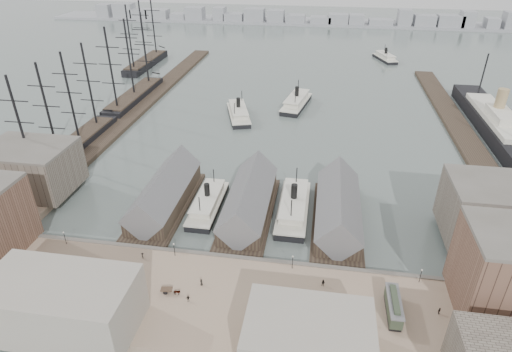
% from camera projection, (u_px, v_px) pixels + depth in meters
% --- Properties ---
extents(ground, '(900.00, 900.00, 0.00)m').
position_uv_depth(ground, '(238.00, 250.00, 114.09)').
color(ground, '#4F5B58').
rests_on(ground, ground).
extents(quay, '(180.00, 30.00, 2.00)m').
position_uv_depth(quay, '(221.00, 303.00, 96.43)').
color(quay, gray).
rests_on(quay, ground).
extents(seawall, '(180.00, 1.20, 2.30)m').
position_uv_depth(seawall, '(234.00, 260.00, 109.06)').
color(seawall, '#59544C').
rests_on(seawall, ground).
extents(west_wharf, '(10.00, 220.00, 1.60)m').
position_uv_depth(west_wharf, '(142.00, 105.00, 209.01)').
color(west_wharf, '#2D231C').
rests_on(west_wharf, ground).
extents(east_wharf, '(10.00, 180.00, 1.60)m').
position_uv_depth(east_wharf, '(461.00, 132.00, 180.15)').
color(east_wharf, '#2D231C').
rests_on(east_wharf, ground).
extents(ferry_shed_west, '(14.00, 42.00, 12.60)m').
position_uv_depth(ferry_shed_west, '(165.00, 194.00, 129.91)').
color(ferry_shed_west, '#2D231C').
rests_on(ferry_shed_west, ground).
extents(ferry_shed_center, '(14.00, 42.00, 12.60)m').
position_uv_depth(ferry_shed_center, '(249.00, 202.00, 126.30)').
color(ferry_shed_center, '#2D231C').
rests_on(ferry_shed_center, ground).
extents(ferry_shed_east, '(14.00, 42.00, 12.60)m').
position_uv_depth(ferry_shed_east, '(338.00, 209.00, 122.69)').
color(ferry_shed_east, '#2D231C').
rests_on(ferry_shed_east, ground).
extents(warehouse_west_back, '(26.00, 20.00, 14.00)m').
position_uv_depth(warehouse_west_back, '(31.00, 169.00, 134.83)').
color(warehouse_west_back, '#60564C').
rests_on(warehouse_west_back, west_land).
extents(warehouse_east_back, '(28.00, 20.00, 15.00)m').
position_uv_depth(warehouse_east_back, '(501.00, 212.00, 112.84)').
color(warehouse_east_back, '#60564C').
rests_on(warehouse_east_back, east_land).
extents(street_bldg_center, '(24.00, 16.00, 10.00)m').
position_uv_depth(street_bldg_center, '(308.00, 340.00, 80.38)').
color(street_bldg_center, gray).
rests_on(street_bldg_center, quay).
extents(street_bldg_west, '(30.00, 16.00, 12.00)m').
position_uv_depth(street_bldg_west, '(62.00, 304.00, 86.83)').
color(street_bldg_west, gray).
rests_on(street_bldg_west, quay).
extents(lamp_post_far_w, '(0.44, 0.44, 3.92)m').
position_uv_depth(lamp_post_far_w, '(64.00, 235.00, 112.00)').
color(lamp_post_far_w, black).
rests_on(lamp_post_far_w, quay).
extents(lamp_post_near_w, '(0.44, 0.44, 3.92)m').
position_uv_depth(lamp_post_near_w, '(174.00, 247.00, 107.84)').
color(lamp_post_near_w, black).
rests_on(lamp_post_near_w, quay).
extents(lamp_post_near_e, '(0.44, 0.44, 3.92)m').
position_uv_depth(lamp_post_near_e, '(293.00, 260.00, 103.67)').
color(lamp_post_near_e, black).
rests_on(lamp_post_near_e, quay).
extents(lamp_post_far_e, '(0.44, 0.44, 3.92)m').
position_uv_depth(lamp_post_far_e, '(421.00, 273.00, 99.51)').
color(lamp_post_far_e, black).
rests_on(lamp_post_far_e, quay).
extents(far_shore, '(500.00, 40.00, 15.72)m').
position_uv_depth(far_shore, '(306.00, 20.00, 399.37)').
color(far_shore, gray).
rests_on(far_shore, ground).
extents(ferry_docked_west, '(7.71, 25.69, 9.18)m').
position_uv_depth(ferry_docked_west, '(208.00, 202.00, 130.46)').
color(ferry_docked_west, black).
rests_on(ferry_docked_west, ground).
extents(ferry_docked_east, '(8.75, 29.17, 10.42)m').
position_uv_depth(ferry_docked_east, '(293.00, 206.00, 128.26)').
color(ferry_docked_east, black).
rests_on(ferry_docked_east, ground).
extents(ferry_open_near, '(16.29, 28.98, 9.91)m').
position_uv_depth(ferry_open_near, '(239.00, 113.00, 195.46)').
color(ferry_open_near, black).
rests_on(ferry_open_near, ground).
extents(ferry_open_mid, '(14.02, 30.80, 10.61)m').
position_uv_depth(ferry_open_mid, '(296.00, 102.00, 207.76)').
color(ferry_open_mid, black).
rests_on(ferry_open_mid, ground).
extents(ferry_open_far, '(15.07, 25.61, 8.77)m').
position_uv_depth(ferry_open_far, '(385.00, 57.00, 284.59)').
color(ferry_open_far, black).
rests_on(ferry_open_far, ground).
extents(sailing_ship_near, '(9.05, 62.37, 37.22)m').
position_uv_depth(sailing_ship_near, '(70.00, 148.00, 162.30)').
color(sailing_ship_near, black).
rests_on(sailing_ship_near, ground).
extents(sailing_ship_mid, '(9.63, 55.62, 39.58)m').
position_uv_depth(sailing_ship_mid, '(135.00, 95.00, 215.02)').
color(sailing_ship_mid, black).
rests_on(sailing_ship_mid, ground).
extents(sailing_ship_far, '(9.59, 53.27, 39.42)m').
position_uv_depth(sailing_ship_far, '(146.00, 62.00, 271.93)').
color(sailing_ship_far, black).
rests_on(sailing_ship_far, ground).
extents(ocean_steamer, '(12.70, 92.79, 18.56)m').
position_uv_depth(ocean_steamer, '(495.00, 123.00, 180.93)').
color(ocean_steamer, black).
rests_on(ocean_steamer, ground).
extents(tram, '(2.92, 10.90, 3.87)m').
position_uv_depth(tram, '(393.00, 307.00, 91.51)').
color(tram, black).
rests_on(tram, quay).
extents(horse_cart_left, '(4.81, 2.73, 1.57)m').
position_uv_depth(horse_cart_left, '(68.00, 259.00, 106.84)').
color(horse_cart_left, black).
rests_on(horse_cart_left, quay).
extents(horse_cart_center, '(4.86, 1.84, 1.44)m').
position_uv_depth(horse_cart_center, '(173.00, 292.00, 97.10)').
color(horse_cart_center, black).
rests_on(horse_cart_center, quay).
extents(horse_cart_right, '(4.83, 2.59, 1.62)m').
position_uv_depth(horse_cart_right, '(322.00, 309.00, 92.42)').
color(horse_cart_right, black).
rests_on(horse_cart_right, quay).
extents(pedestrian_0, '(0.67, 0.73, 1.62)m').
position_uv_depth(pedestrian_0, '(17.00, 260.00, 106.36)').
color(pedestrian_0, black).
rests_on(pedestrian_0, quay).
extents(pedestrian_1, '(0.83, 0.95, 1.63)m').
position_uv_depth(pedestrian_1, '(59.00, 273.00, 102.44)').
color(pedestrian_1, black).
rests_on(pedestrian_1, quay).
extents(pedestrian_2, '(1.10, 1.22, 1.64)m').
position_uv_depth(pedestrian_2, '(143.00, 256.00, 107.85)').
color(pedestrian_2, black).
rests_on(pedestrian_2, quay).
extents(pedestrian_3, '(1.06, 0.74, 1.67)m').
position_uv_depth(pedestrian_3, '(188.00, 298.00, 95.17)').
color(pedestrian_3, black).
rests_on(pedestrian_3, quay).
extents(pedestrian_4, '(0.93, 1.01, 1.73)m').
position_uv_depth(pedestrian_4, '(201.00, 282.00, 99.55)').
color(pedestrian_4, black).
rests_on(pedestrian_4, quay).
extents(pedestrian_5, '(0.50, 0.66, 1.71)m').
position_uv_depth(pedestrian_5, '(277.00, 309.00, 92.43)').
color(pedestrian_5, black).
rests_on(pedestrian_5, quay).
extents(pedestrian_6, '(1.03, 0.90, 1.79)m').
position_uv_depth(pedestrian_6, '(323.00, 283.00, 99.27)').
color(pedestrian_6, black).
rests_on(pedestrian_6, quay).
extents(pedestrian_7, '(1.01, 1.28, 1.73)m').
position_uv_depth(pedestrian_7, '(370.00, 321.00, 89.64)').
color(pedestrian_7, black).
rests_on(pedestrian_7, quay).
extents(pedestrian_8, '(0.99, 1.02, 1.72)m').
position_uv_depth(pedestrian_8, '(439.00, 311.00, 91.99)').
color(pedestrian_8, black).
rests_on(pedestrian_8, quay).
extents(pedestrian_9, '(0.82, 0.54, 1.65)m').
position_uv_depth(pedestrian_9, '(465.00, 333.00, 86.94)').
color(pedestrian_9, black).
rests_on(pedestrian_9, quay).
extents(pedestrian_10, '(0.93, 0.98, 1.59)m').
position_uv_depth(pedestrian_10, '(77.00, 263.00, 105.39)').
color(pedestrian_10, black).
rests_on(pedestrian_10, quay).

